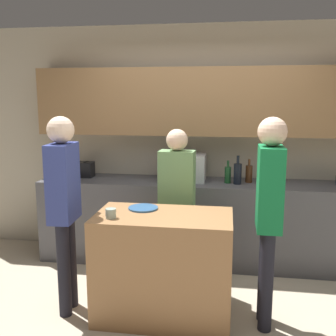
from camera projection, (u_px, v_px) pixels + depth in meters
ground_plane at (184, 329)px, 3.23m from camera, size 14.00×14.00×0.00m
back_wall at (201, 127)px, 4.57m from camera, size 6.40×0.40×2.70m
back_counter at (198, 222)px, 4.50m from camera, size 3.60×0.62×0.94m
kitchen_island at (164, 266)px, 3.35m from camera, size 1.14×0.64×0.91m
microwave at (183, 167)px, 4.48m from camera, size 0.52×0.39×0.30m
toaster at (82, 169)px, 4.67m from camera, size 0.26×0.16×0.18m
bottle_0 at (228, 174)px, 4.33m from camera, size 0.07×0.07×0.25m
bottle_1 at (238, 173)px, 4.27m from camera, size 0.09×0.09×0.31m
bottle_2 at (249, 174)px, 4.36m from camera, size 0.08×0.08×0.26m
plate_on_island at (143, 208)px, 3.44m from camera, size 0.26×0.26×0.01m
cup_0 at (111, 213)px, 3.17m from camera, size 0.09×0.09×0.08m
person_left at (177, 195)px, 3.83m from camera, size 0.35×0.21×1.58m
person_center at (269, 205)px, 3.11m from camera, size 0.23×0.34×1.73m
person_right at (64, 198)px, 3.33m from camera, size 0.23×0.35×1.72m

